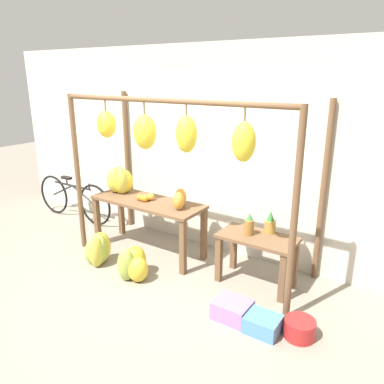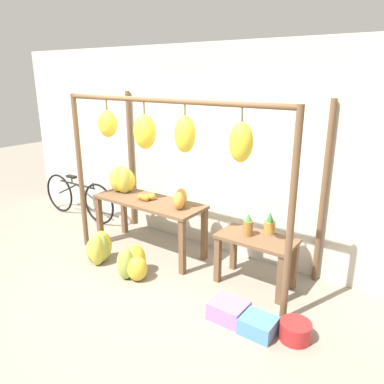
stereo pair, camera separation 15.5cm
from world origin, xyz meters
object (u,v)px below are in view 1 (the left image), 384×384
Objects in this scene: banana_pile_on_table at (120,181)px; fruit_crate_white at (232,309)px; blue_bucket at (300,329)px; papaya_pile at (179,200)px; pineapple_cluster at (261,224)px; fruit_crate_purple at (263,324)px; orange_pile at (146,198)px; banana_pile_ground_right at (134,264)px; banana_pile_ground_left at (98,249)px; parked_bicycle at (73,199)px.

banana_pile_on_table is 2.51m from fruit_crate_white.
papaya_pile is at bearing 161.95° from blue_bucket.
pineapple_cluster is 0.96× the size of fruit_crate_purple.
blue_bucket is (0.76, -0.75, -0.64)m from pineapple_cluster.
pineapple_cluster is 0.86× the size of fruit_crate_white.
orange_pile reaches higher than fruit_crate_purple.
fruit_crate_white is 0.68m from blue_bucket.
banana_pile_on_table is 1.37× the size of pineapple_cluster.
pineapple_cluster reaches higher than fruit_crate_purple.
banana_pile_on_table is at bearing 140.24° from banana_pile_ground_right.
banana_pile_ground_left is 2.03m from fruit_crate_white.
blue_bucket is at bearing -44.42° from pineapple_cluster.
banana_pile_ground_right is (0.32, -0.64, -0.62)m from orange_pile.
blue_bucket is (2.70, 0.04, -0.12)m from banana_pile_ground_left.
blue_bucket is at bearing 20.76° from fruit_crate_purple.
banana_pile_ground_right is at bearing -39.76° from banana_pile_on_table.
banana_pile_on_table reaches higher than pineapple_cluster.
fruit_crate_purple is at bearing -5.19° from fruit_crate_white.
banana_pile_ground_right is 1.47× the size of fruit_crate_purple.
fruit_crate_white is (1.70, -0.67, -0.71)m from orange_pile.
banana_pile_ground_left is at bearing -117.19° from orange_pile.
banana_pile_on_table is at bearing 107.28° from banana_pile_ground_left.
fruit_crate_white is (1.38, -0.03, -0.09)m from banana_pile_ground_right.
fruit_crate_white is (0.09, -0.84, -0.64)m from pineapple_cluster.
pineapple_cluster is 3.52m from parked_bicycle.
pineapple_cluster is at bearing 5.87° from orange_pile.
papaya_pile reaches higher than orange_pile.
orange_pile is 2.29m from fruit_crate_purple.
orange_pile is 2.55m from blue_bucket.
banana_pile_on_table is 0.56m from orange_pile.
fruit_crate_purple is (2.06, -0.71, -0.72)m from orange_pile.
orange_pile is at bearing 166.22° from blue_bucket.
fruit_crate_white is at bearing -1.43° from banana_pile_ground_left.
fruit_crate_white is at bearing -21.58° from orange_pile.
banana_pile_ground_right is at bearing -147.96° from pineapple_cluster.
banana_pile_on_table is 0.89× the size of banana_pile_ground_right.
banana_pile_ground_right is at bearing 177.90° from fruit_crate_purple.
orange_pile is 0.95m from banana_pile_ground_right.
orange_pile is at bearing 161.06° from fruit_crate_purple.
parked_bicycle is 5.31× the size of fruit_crate_purple.
fruit_crate_purple is at bearing -2.10° from banana_pile_ground_right.
fruit_crate_white is 1.13× the size of papaya_pile.
papaya_pile is (-1.82, 0.59, 0.79)m from blue_bucket.
orange_pile is 1.96m from fruit_crate_white.
banana_pile_ground_right is 1.50× the size of papaya_pile.
banana_pile_on_table is 1.34× the size of papaya_pile.
banana_pile_ground_right reaches higher than fruit_crate_white.
banana_pile_ground_right is at bearing -63.27° from orange_pile.
blue_bucket is at bearing -18.05° from papaya_pile.
papaya_pile is at bearing -6.35° from parked_bicycle.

